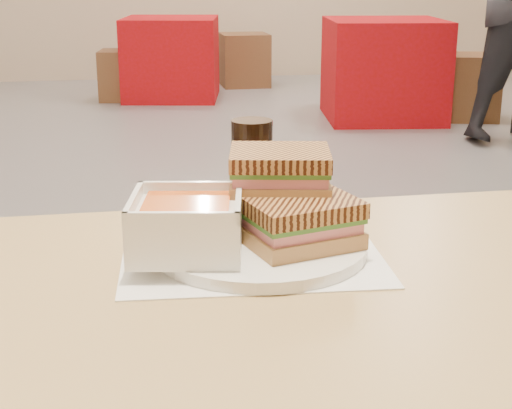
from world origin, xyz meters
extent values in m
cube|color=#9E7F4E|center=(-0.08, -2.13, 0.73)|extent=(1.21, 0.72, 0.03)
cube|color=white|center=(0.01, -1.99, 0.75)|extent=(0.34, 0.27, 0.00)
cylinder|color=white|center=(0.02, -1.99, 0.76)|extent=(0.28, 0.28, 0.01)
cube|color=white|center=(-0.08, -2.01, 0.79)|extent=(0.15, 0.15, 0.06)
cube|color=orange|center=(-0.08, -2.01, 0.83)|extent=(0.12, 0.12, 0.01)
cube|color=white|center=(-0.01, -2.02, 0.83)|extent=(0.03, 0.13, 0.02)
cube|color=white|center=(-0.14, -2.00, 0.83)|extent=(0.03, 0.13, 0.02)
cube|color=white|center=(-0.07, -1.95, 0.83)|extent=(0.13, 0.03, 0.02)
cube|color=white|center=(-0.09, -2.07, 0.83)|extent=(0.13, 0.03, 0.02)
cube|color=#AA8549|center=(0.07, -2.01, 0.78)|extent=(0.16, 0.14, 0.02)
cube|color=#C9686D|center=(0.07, -2.01, 0.79)|extent=(0.15, 0.13, 0.01)
cube|color=#386B23|center=(0.07, -2.01, 0.80)|extent=(0.16, 0.14, 0.01)
cube|color=olive|center=(0.07, -2.01, 0.82)|extent=(0.16, 0.14, 0.02)
cube|color=#AA8549|center=(0.05, -1.95, 0.83)|extent=(0.15, 0.13, 0.02)
cube|color=#C9686D|center=(0.05, -1.95, 0.84)|extent=(0.14, 0.12, 0.01)
cube|color=#386B23|center=(0.05, -1.95, 0.85)|extent=(0.14, 0.12, 0.01)
cube|color=olive|center=(0.05, -1.95, 0.87)|extent=(0.15, 0.13, 0.02)
cylinder|color=black|center=(0.04, -1.79, 0.82)|extent=(0.06, 0.06, 0.13)
cube|color=#9A0915|center=(1.72, 2.57, 0.37)|extent=(0.92, 0.92, 0.73)
cube|color=#9A0915|center=(0.22, 3.76, 0.34)|extent=(0.90, 0.90, 0.68)
cube|color=brown|center=(1.65, 2.74, 0.22)|extent=(0.41, 0.41, 0.44)
cube|color=brown|center=(2.35, 2.46, 0.24)|extent=(0.51, 0.51, 0.48)
cube|color=brown|center=(-0.20, 3.74, 0.21)|extent=(0.42, 0.42, 0.42)
cube|color=brown|center=(0.95, 4.35, 0.25)|extent=(0.45, 0.45, 0.49)
camera|label=1|loc=(-0.14, -2.90, 1.11)|focal=53.46mm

